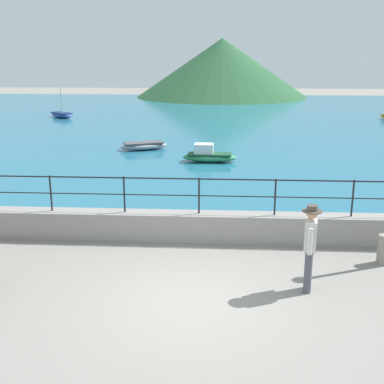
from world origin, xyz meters
TOP-DOWN VIEW (x-y plane):
  - ground_plane at (0.00, 0.00)m, footprint 120.00×120.00m
  - promenade_wall at (0.00, 3.20)m, footprint 20.00×0.56m
  - railing at (0.00, 3.20)m, footprint 18.44×0.04m
  - lake_water at (0.00, 25.84)m, footprint 64.00×44.32m
  - hill_main at (0.41, 45.63)m, footprint 18.29×18.29m
  - person_walking at (2.25, 0.60)m, footprint 0.38×0.56m
  - bollard at (4.12, 2.05)m, footprint 0.24×0.24m
  - boat_1 at (-11.04, 26.77)m, footprint 2.31×2.21m
  - boat_3 at (-0.03, 12.27)m, footprint 2.32×0.96m
  - boat_4 at (-3.20, 14.81)m, footprint 2.47×1.71m

SIDE VIEW (x-z plane):
  - ground_plane at x=0.00m, z-range 0.00..0.00m
  - lake_water at x=0.00m, z-range 0.00..0.06m
  - boat_4 at x=-3.20m, z-range 0.08..0.44m
  - boat_1 at x=-11.04m, z-range -0.81..1.34m
  - boat_3 at x=-0.03m, z-range -0.05..0.71m
  - bollard at x=4.12m, z-range 0.00..0.66m
  - promenade_wall at x=0.00m, z-range 0.00..0.70m
  - person_walking at x=2.25m, z-range 0.10..1.85m
  - railing at x=0.00m, z-range 0.87..1.77m
  - hill_main at x=0.41m, z-range 0.00..6.10m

